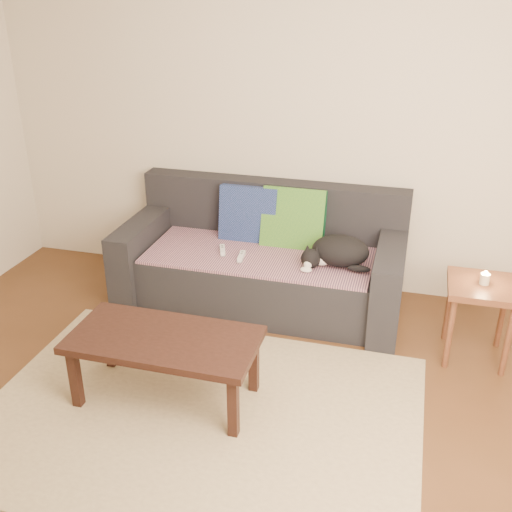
# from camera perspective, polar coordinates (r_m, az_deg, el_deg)

# --- Properties ---
(ground) EXTENTS (4.50, 4.50, 0.00)m
(ground) POSITION_cam_1_polar(r_m,az_deg,el_deg) (3.49, -6.29, -16.36)
(ground) COLOR brown
(ground) RESTS_ON ground
(back_wall) EXTENTS (4.50, 0.04, 2.60)m
(back_wall) POSITION_cam_1_polar(r_m,az_deg,el_deg) (4.64, 2.08, 12.60)
(back_wall) COLOR beige
(back_wall) RESTS_ON ground
(sofa) EXTENTS (2.10, 0.94, 0.87)m
(sofa) POSITION_cam_1_polar(r_m,az_deg,el_deg) (4.57, 0.63, -0.77)
(sofa) COLOR #232328
(sofa) RESTS_ON ground
(throw_blanket) EXTENTS (1.66, 0.74, 0.02)m
(throw_blanket) POSITION_cam_1_polar(r_m,az_deg,el_deg) (4.44, 0.34, 0.14)
(throw_blanket) COLOR #392444
(throw_blanket) RESTS_ON sofa
(cushion_navy) EXTENTS (0.45, 0.18, 0.46)m
(cushion_navy) POSITION_cam_1_polar(r_m,az_deg,el_deg) (4.63, -0.69, 3.91)
(cushion_navy) COLOR #11264C
(cushion_navy) RESTS_ON throw_blanket
(cushion_green) EXTENTS (0.48, 0.25, 0.49)m
(cushion_green) POSITION_cam_1_polar(r_m,az_deg,el_deg) (4.55, 3.59, 3.48)
(cushion_green) COLOR #0B482A
(cushion_green) RESTS_ON throw_blanket
(cat) EXTENTS (0.50, 0.36, 0.21)m
(cat) POSITION_cam_1_polar(r_m,az_deg,el_deg) (4.25, 7.79, 0.40)
(cat) COLOR black
(cat) RESTS_ON throw_blanket
(wii_remote_a) EXTENTS (0.05, 0.15, 0.03)m
(wii_remote_a) POSITION_cam_1_polar(r_m,az_deg,el_deg) (4.35, -1.40, -0.02)
(wii_remote_a) COLOR white
(wii_remote_a) RESTS_ON throw_blanket
(wii_remote_b) EXTENTS (0.09, 0.15, 0.03)m
(wii_remote_b) POSITION_cam_1_polar(r_m,az_deg,el_deg) (4.46, -3.21, 0.59)
(wii_remote_b) COLOR white
(wii_remote_b) RESTS_ON throw_blanket
(side_table) EXTENTS (0.43, 0.43, 0.54)m
(side_table) POSITION_cam_1_polar(r_m,az_deg,el_deg) (4.08, 20.68, -3.68)
(side_table) COLOR brown
(side_table) RESTS_ON ground
(candle) EXTENTS (0.06, 0.06, 0.09)m
(candle) POSITION_cam_1_polar(r_m,az_deg,el_deg) (4.03, 20.96, -2.02)
(candle) COLOR beige
(candle) RESTS_ON side_table
(rug) EXTENTS (2.50, 1.80, 0.01)m
(rug) POSITION_cam_1_polar(r_m,az_deg,el_deg) (3.59, -5.41, -14.78)
(rug) COLOR tan
(rug) RESTS_ON ground
(coffee_table) EXTENTS (1.09, 0.54, 0.43)m
(coffee_table) POSITION_cam_1_polar(r_m,az_deg,el_deg) (3.51, -8.73, -8.35)
(coffee_table) COLOR black
(coffee_table) RESTS_ON rug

